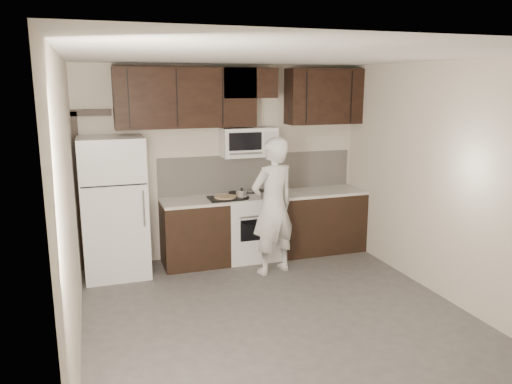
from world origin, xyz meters
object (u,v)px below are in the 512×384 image
refrigerator (114,207)px  stove (251,226)px  person (273,206)px  microwave (248,142)px

refrigerator → stove: bearing=1.5°
stove → refrigerator: refrigerator is taller
refrigerator → person: 2.03m
microwave → refrigerator: bearing=-174.9°
stove → refrigerator: size_ratio=0.52×
microwave → refrigerator: 2.00m
person → stove: bearing=-98.6°
refrigerator → microwave: bearing=5.1°
stove → refrigerator: 1.90m
stove → person: size_ratio=0.53×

